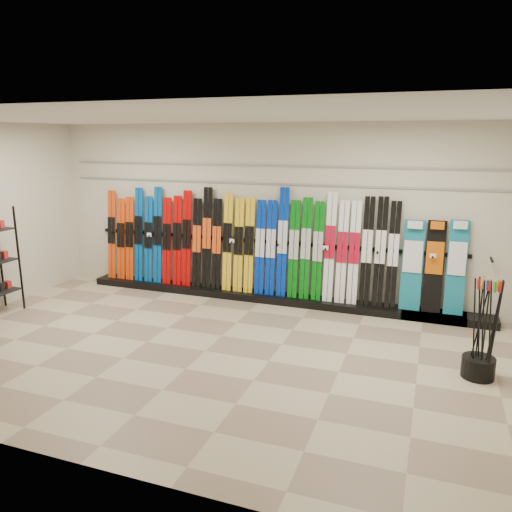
% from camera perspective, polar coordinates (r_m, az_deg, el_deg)
% --- Properties ---
extents(floor, '(8.00, 8.00, 0.00)m').
position_cam_1_polar(floor, '(6.75, -5.82, -10.75)').
color(floor, gray).
rests_on(floor, ground).
extents(back_wall, '(8.00, 0.00, 8.00)m').
position_cam_1_polar(back_wall, '(8.57, 1.20, 4.97)').
color(back_wall, beige).
rests_on(back_wall, floor).
extents(ceiling, '(8.00, 8.00, 0.00)m').
position_cam_1_polar(ceiling, '(6.17, -6.50, 15.60)').
color(ceiling, silver).
rests_on(ceiling, back_wall).
extents(ski_rack_base, '(8.00, 0.40, 0.12)m').
position_cam_1_polar(ski_rack_base, '(8.63, 2.10, -4.81)').
color(ski_rack_base, black).
rests_on(ski_rack_base, floor).
extents(skis, '(5.38, 0.21, 1.84)m').
position_cam_1_polar(skis, '(8.65, -1.87, 1.37)').
color(skis, red).
rests_on(skis, ski_rack_base).
extents(snowboards, '(0.94, 0.22, 1.44)m').
position_cam_1_polar(snowboards, '(8.11, 19.61, -1.14)').
color(snowboards, '#14728C').
rests_on(snowboards, ski_rack_base).
extents(pole_bin, '(0.38, 0.38, 0.25)m').
position_cam_1_polar(pole_bin, '(6.54, 24.04, -11.53)').
color(pole_bin, black).
rests_on(pole_bin, floor).
extents(ski_poles, '(0.31, 0.28, 1.18)m').
position_cam_1_polar(ski_poles, '(6.36, 24.69, -7.59)').
color(ski_poles, black).
rests_on(ski_poles, pole_bin).
extents(slatwall_rail_0, '(7.60, 0.02, 0.03)m').
position_cam_1_polar(slatwall_rail_0, '(8.50, 1.17, 8.29)').
color(slatwall_rail_0, gray).
rests_on(slatwall_rail_0, back_wall).
extents(slatwall_rail_1, '(7.60, 0.02, 0.03)m').
position_cam_1_polar(slatwall_rail_1, '(8.47, 1.18, 10.31)').
color(slatwall_rail_1, gray).
rests_on(slatwall_rail_1, back_wall).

